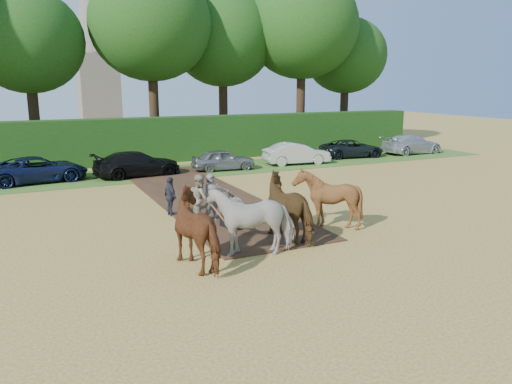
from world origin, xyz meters
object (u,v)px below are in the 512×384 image
at_px(spectator_near, 200,199).
at_px(plough_team, 271,212).
at_px(parked_cars, 191,160).
at_px(spectator_far, 170,196).
at_px(church, 94,15).

relative_size(spectator_near, plough_team, 0.25).
bearing_deg(spectator_near, plough_team, -153.01).
height_order(plough_team, parked_cars, plough_team).
height_order(spectator_far, plough_team, plough_team).
relative_size(spectator_far, plough_team, 0.21).
xyz_separation_m(spectator_near, parked_cars, (3.27, 11.11, -0.26)).
xyz_separation_m(parked_cars, church, (0.75, 41.12, 13.04)).
relative_size(spectator_far, church, 0.06).
bearing_deg(parked_cars, spectator_far, -112.68).
bearing_deg(church, plough_team, -92.83).
bearing_deg(spectator_near, parked_cars, -9.87).
distance_m(plough_team, church, 57.12).
xyz_separation_m(plough_team, church, (2.75, 55.64, 12.63)).
relative_size(spectator_near, parked_cars, 0.05).
bearing_deg(spectator_far, spectator_near, -164.42).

